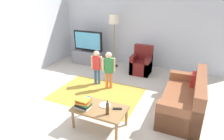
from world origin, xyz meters
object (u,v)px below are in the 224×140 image
at_px(coffee_table, 100,110).
at_px(tv_remote, 117,109).
at_px(bottle, 107,109).
at_px(tv_stand, 89,57).
at_px(book_stack, 83,103).
at_px(floor_lamp, 114,22).
at_px(couch, 186,100).
at_px(child_center, 109,67).
at_px(soda_can, 89,99).
at_px(plate, 105,105).
at_px(child_near_tv, 97,64).
at_px(armchair, 142,64).
at_px(tv, 88,41).

distance_m(coffee_table, tv_remote, 0.34).
bearing_deg(bottle, tv_stand, 125.79).
xyz_separation_m(coffee_table, book_stack, (-0.28, -0.12, 0.15)).
bearing_deg(floor_lamp, tv_stand, -170.81).
distance_m(couch, child_center, 2.06).
distance_m(bottle, soda_can, 0.57).
distance_m(child_center, plate, 1.56).
relative_size(floor_lamp, child_center, 1.73).
relative_size(floor_lamp, coffee_table, 1.78).
bearing_deg(child_near_tv, book_stack, -68.98).
xyz_separation_m(coffee_table, bottle, (0.22, -0.12, 0.17)).
height_order(child_center, book_stack, child_center).
bearing_deg(soda_can, bottle, -22.93).
xyz_separation_m(floor_lamp, book_stack, (0.82, -3.29, -1.03)).
height_order(armchair, book_stack, armchair).
bearing_deg(tv, plate, -53.97).
bearing_deg(couch, armchair, 130.54).
bearing_deg(child_near_tv, soda_can, -66.94).
bearing_deg(tv, coffee_table, -55.73).
xyz_separation_m(tv_stand, couch, (3.51, -1.81, 0.05)).
bearing_deg(bottle, plate, 125.27).
bearing_deg(armchair, coffee_table, -89.04).
bearing_deg(coffee_table, couch, 39.53).
xyz_separation_m(book_stack, soda_can, (-0.02, 0.22, -0.04)).
height_order(book_stack, tv_remote, book_stack).
height_order(floor_lamp, plate, floor_lamp).
distance_m(book_stack, plate, 0.42).
bearing_deg(armchair, floor_lamp, 169.73).
bearing_deg(tv_stand, child_near_tv, -51.56).
bearing_deg(child_near_tv, couch, -10.50).
bearing_deg(tv_remote, child_near_tv, 106.43).
xyz_separation_m(floor_lamp, plate, (1.16, -3.05, -1.12)).
xyz_separation_m(floor_lamp, tv_remote, (1.43, -3.07, -1.11)).
height_order(tv, bottle, tv).
height_order(armchair, bottle, armchair).
xyz_separation_m(bottle, tv_remote, (0.10, 0.22, -0.11)).
relative_size(coffee_table, plate, 4.55).
bearing_deg(floor_lamp, plate, -69.26).
relative_size(couch, plate, 8.18).
bearing_deg(floor_lamp, soda_can, -75.31).
relative_size(child_center, book_stack, 3.40).
xyz_separation_m(couch, plate, (-1.42, -1.09, 0.14)).
bearing_deg(tv_stand, armchair, -1.13).
bearing_deg(plate, tv_stand, 125.83).
height_order(child_near_tv, child_center, child_center).
distance_m(armchair, bottle, 3.12).
relative_size(book_stack, soda_can, 2.53).
height_order(tv_remote, plate, plate).
height_order(tv, plate, tv).
bearing_deg(child_center, tv, 135.91).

